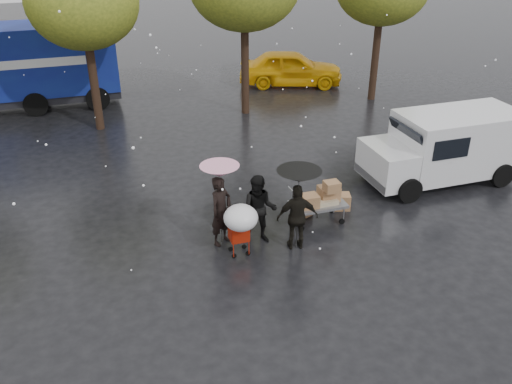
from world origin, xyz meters
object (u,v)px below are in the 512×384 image
object	(u,v)px
blue_truck	(23,68)
vendor_cart	(321,198)
person_pink	(221,211)
white_van	(446,146)
yellow_taxi	(291,68)
person_black	(297,217)
shopping_cart	(240,220)

from	to	relation	value
blue_truck	vendor_cart	bearing A→B (deg)	-57.74
person_pink	white_van	xyz separation A→B (m)	(7.63, 1.38, 0.22)
vendor_cart	yellow_taxi	distance (m)	13.06
blue_truck	yellow_taxi	world-z (taller)	blue_truck
person_black	white_van	world-z (taller)	white_van
shopping_cart	blue_truck	distance (m)	14.80
white_van	blue_truck	world-z (taller)	blue_truck
person_black	blue_truck	bearing A→B (deg)	-52.02
vendor_cart	blue_truck	world-z (taller)	blue_truck
person_pink	yellow_taxi	world-z (taller)	person_pink
person_pink	vendor_cart	size ratio (longest dim) A/B	1.24
blue_truck	white_van	bearing A→B (deg)	-42.01
person_black	white_van	size ratio (longest dim) A/B	0.36
person_pink	white_van	world-z (taller)	white_van
person_black	yellow_taxi	distance (m)	14.35
person_black	white_van	distance (m)	6.28
person_black	vendor_cart	world-z (taller)	person_black
white_van	yellow_taxi	world-z (taller)	white_van
person_black	blue_truck	xyz separation A→B (m)	(-6.96, 13.75, 0.87)
white_van	person_black	bearing A→B (deg)	-159.50
yellow_taxi	person_black	bearing A→B (deg)	178.45
shopping_cart	vendor_cart	bearing A→B (deg)	20.47
white_van	yellow_taxi	xyz separation A→B (m)	(-0.81, 11.23, -0.32)
shopping_cart	person_pink	bearing A→B (deg)	109.51
white_van	vendor_cart	bearing A→B (deg)	-165.77
person_black	blue_truck	world-z (taller)	blue_truck
vendor_cart	shopping_cart	xyz separation A→B (m)	(-2.58, -0.96, 0.34)
person_pink	vendor_cart	bearing A→B (deg)	-31.66
vendor_cart	blue_truck	size ratio (longest dim) A/B	0.18
shopping_cart	person_black	bearing A→B (deg)	-0.87
person_pink	yellow_taxi	xyz separation A→B (m)	(6.83, 12.62, -0.10)
person_pink	vendor_cart	distance (m)	2.87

